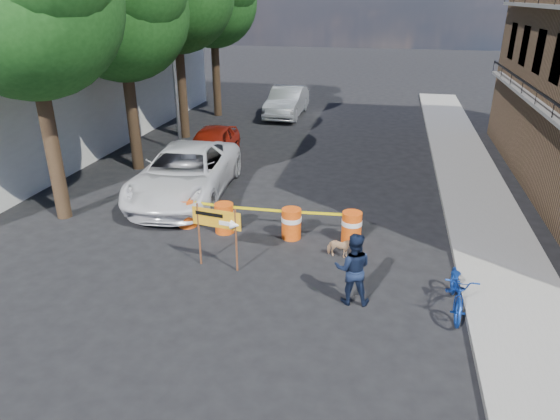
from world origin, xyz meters
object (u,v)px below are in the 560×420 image
at_px(barrel_mid_right, 291,223).
at_px(barrel_far_right, 352,226).
at_px(barrel_far_left, 187,212).
at_px(sedan_red, 212,145).
at_px(bicycle, 460,270).
at_px(dog, 339,248).
at_px(detour_sign, 222,225).
at_px(sedan_silver, 287,102).
at_px(pedestrian, 353,269).
at_px(suv_white, 185,173).
at_px(barrel_mid_left, 224,217).

xyz_separation_m(barrel_mid_right, barrel_far_right, (1.71, 0.14, 0.00)).
xyz_separation_m(barrel_far_left, sedan_red, (-1.40, 6.24, 0.26)).
relative_size(bicycle, dog, 2.93).
bearing_deg(dog, detour_sign, 117.99).
bearing_deg(barrel_far_right, sedan_silver, 108.07).
distance_m(detour_sign, sedan_red, 9.11).
xyz_separation_m(bicycle, sedan_red, (-8.93, 9.09, -0.25)).
distance_m(barrel_far_right, detour_sign, 3.86).
xyz_separation_m(pedestrian, sedan_red, (-6.63, 9.29, -0.12)).
xyz_separation_m(pedestrian, bicycle, (2.30, 0.20, 0.13)).
bearing_deg(barrel_far_left, detour_sign, -49.45).
bearing_deg(barrel_mid_right, pedestrian, -56.00).
bearing_deg(suv_white, dog, -35.32).
relative_size(barrel_mid_right, sedan_red, 0.21).
bearing_deg(suv_white, barrel_mid_left, -53.46).
height_order(barrel_mid_right, sedan_silver, sedan_silver).
height_order(barrel_mid_left, sedan_silver, sedan_silver).
distance_m(detour_sign, dog, 3.22).
xyz_separation_m(barrel_mid_right, detour_sign, (-1.34, -2.10, 0.77)).
bearing_deg(barrel_mid_right, barrel_far_left, 177.73).
bearing_deg(barrel_far_right, barrel_far_left, -179.92).
relative_size(barrel_far_right, bicycle, 0.45).
bearing_deg(sedan_silver, detour_sign, -83.18).
height_order(barrel_mid_left, bicycle, bicycle).
relative_size(barrel_far_left, dog, 1.33).
distance_m(barrel_mid_right, sedan_red, 7.89).
xyz_separation_m(barrel_mid_right, sedan_silver, (-3.33, 15.58, 0.36)).
bearing_deg(dog, barrel_mid_right, 63.86).
relative_size(barrel_far_left, barrel_mid_left, 1.00).
height_order(barrel_mid_right, detour_sign, detour_sign).
bearing_deg(bicycle, pedestrian, -173.51).
distance_m(barrel_far_left, bicycle, 8.06).
height_order(barrel_mid_left, suv_white, suv_white).
height_order(sedan_red, sedan_silver, sedan_silver).
relative_size(barrel_far_left, pedestrian, 0.52).
height_order(barrel_mid_left, sedan_red, sedan_red).
xyz_separation_m(pedestrian, dog, (-0.50, 2.05, -0.57)).
relative_size(barrel_mid_left, barrel_far_right, 1.00).
distance_m(barrel_mid_right, pedestrian, 3.55).
bearing_deg(barrel_mid_left, bicycle, -23.16).
xyz_separation_m(barrel_mid_left, bicycle, (6.28, -2.69, 0.52)).
bearing_deg(pedestrian, barrel_mid_right, -60.49).
distance_m(barrel_far_left, barrel_mid_left, 1.26).
distance_m(pedestrian, bicycle, 2.31).
relative_size(barrel_mid_right, bicycle, 0.45).
relative_size(barrel_far_left, suv_white, 0.15).
bearing_deg(barrel_far_right, detour_sign, -143.73).
height_order(pedestrian, suv_white, suv_white).
xyz_separation_m(dog, sedan_silver, (-4.81, 16.45, 0.55)).
bearing_deg(pedestrian, suv_white, -45.35).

